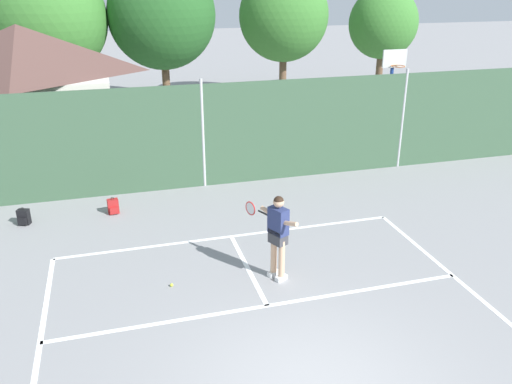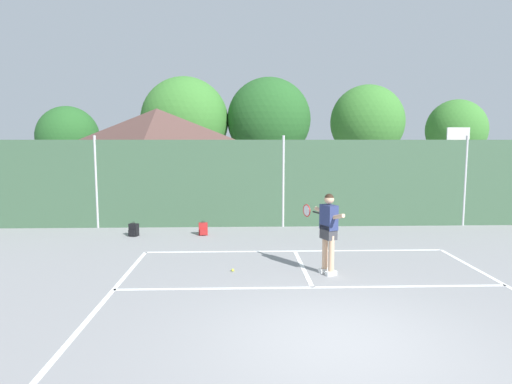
% 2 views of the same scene
% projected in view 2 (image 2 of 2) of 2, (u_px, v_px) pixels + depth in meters
% --- Properties ---
extents(ground_plane, '(120.00, 120.00, 0.00)m').
position_uv_depth(ground_plane, '(339.00, 342.00, 6.66)').
color(ground_plane, gray).
extents(court_markings, '(8.30, 11.10, 0.01)m').
position_uv_depth(court_markings, '(330.00, 324.00, 7.30)').
color(court_markings, white).
rests_on(court_markings, ground).
extents(chainlink_fence, '(26.09, 0.09, 3.22)m').
position_uv_depth(chainlink_fence, '(283.00, 184.00, 15.42)').
color(chainlink_fence, '#38563D').
rests_on(chainlink_fence, ground).
extents(basketball_hoop, '(0.90, 0.67, 3.55)m').
position_uv_depth(basketball_hoop, '(456.00, 159.00, 17.40)').
color(basketball_hoop, '#284CB2').
rests_on(basketball_hoop, ground).
extents(clubhouse_building, '(5.89, 4.62, 4.44)m').
position_uv_depth(clubhouse_building, '(158.00, 157.00, 19.55)').
color(clubhouse_building, silver).
rests_on(clubhouse_building, ground).
extents(treeline_backdrop, '(26.26, 4.52, 6.68)m').
position_uv_depth(treeline_backdrop, '(262.00, 124.00, 25.51)').
color(treeline_backdrop, brown).
rests_on(treeline_backdrop, ground).
extents(tennis_player, '(0.75, 1.28, 1.85)m').
position_uv_depth(tennis_player, '(328.00, 226.00, 9.93)').
color(tennis_player, silver).
rests_on(tennis_player, ground).
extents(tennis_ball, '(0.07, 0.07, 0.07)m').
position_uv_depth(tennis_ball, '(233.00, 270.00, 10.23)').
color(tennis_ball, '#CCE033').
rests_on(tennis_ball, ground).
extents(backpack_black, '(0.32, 0.31, 0.46)m').
position_uv_depth(backpack_black, '(134.00, 230.00, 14.01)').
color(backpack_black, black).
rests_on(backpack_black, ground).
extents(backpack_red, '(0.30, 0.27, 0.46)m').
position_uv_depth(backpack_red, '(203.00, 229.00, 14.16)').
color(backpack_red, maroon).
rests_on(backpack_red, ground).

